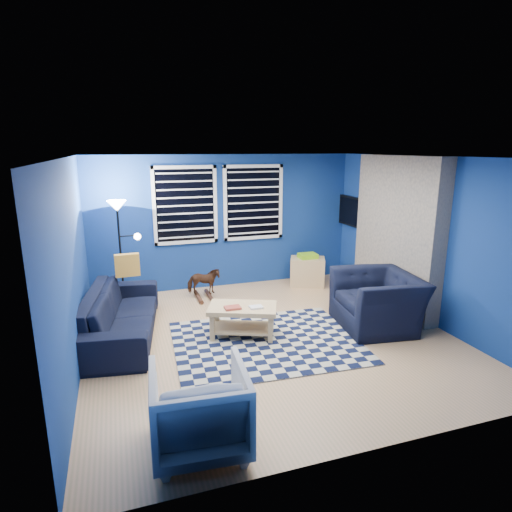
{
  "coord_description": "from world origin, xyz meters",
  "views": [
    {
      "loc": [
        -1.95,
        -5.28,
        2.62
      ],
      "look_at": [
        -0.11,
        0.3,
        1.12
      ],
      "focal_mm": 30.0,
      "sensor_mm": 36.0,
      "label": 1
    }
  ],
  "objects_px": {
    "cabinet": "(307,271)",
    "floor_lamp": "(119,221)",
    "tv": "(353,212)",
    "sofa": "(121,314)",
    "armchair_bent": "(199,408)",
    "rocking_horse": "(204,282)",
    "armchair_big": "(377,301)",
    "coffee_table": "(243,315)"
  },
  "relations": [
    {
      "from": "coffee_table",
      "to": "cabinet",
      "type": "bearing_deg",
      "value": 44.92
    },
    {
      "from": "coffee_table",
      "to": "cabinet",
      "type": "height_order",
      "value": "cabinet"
    },
    {
      "from": "armchair_bent",
      "to": "cabinet",
      "type": "bearing_deg",
      "value": -121.21
    },
    {
      "from": "sofa",
      "to": "rocking_horse",
      "type": "xyz_separation_m",
      "value": [
        1.43,
        1.19,
        -0.02
      ]
    },
    {
      "from": "armchair_bent",
      "to": "cabinet",
      "type": "height_order",
      "value": "armchair_bent"
    },
    {
      "from": "coffee_table",
      "to": "floor_lamp",
      "type": "bearing_deg",
      "value": 131.62
    },
    {
      "from": "armchair_bent",
      "to": "floor_lamp",
      "type": "bearing_deg",
      "value": -77.46
    },
    {
      "from": "coffee_table",
      "to": "cabinet",
      "type": "distance_m",
      "value": 2.64
    },
    {
      "from": "sofa",
      "to": "rocking_horse",
      "type": "height_order",
      "value": "sofa"
    },
    {
      "from": "coffee_table",
      "to": "cabinet",
      "type": "relative_size",
      "value": 1.41
    },
    {
      "from": "tv",
      "to": "armchair_bent",
      "type": "xyz_separation_m",
      "value": [
        -3.83,
        -3.98,
        -1.01
      ]
    },
    {
      "from": "tv",
      "to": "cabinet",
      "type": "bearing_deg",
      "value": 179.75
    },
    {
      "from": "armchair_big",
      "to": "tv",
      "type": "bearing_deg",
      "value": 166.89
    },
    {
      "from": "rocking_horse",
      "to": "coffee_table",
      "type": "height_order",
      "value": "rocking_horse"
    },
    {
      "from": "rocking_horse",
      "to": "cabinet",
      "type": "xyz_separation_m",
      "value": [
        2.08,
        0.13,
        -0.03
      ]
    },
    {
      "from": "tv",
      "to": "cabinet",
      "type": "xyz_separation_m",
      "value": [
        -0.94,
        0.0,
        -1.12
      ]
    },
    {
      "from": "armchair_big",
      "to": "rocking_horse",
      "type": "distance_m",
      "value": 3.0
    },
    {
      "from": "rocking_horse",
      "to": "floor_lamp",
      "type": "height_order",
      "value": "floor_lamp"
    },
    {
      "from": "cabinet",
      "to": "tv",
      "type": "bearing_deg",
      "value": 24.29
    },
    {
      "from": "armchair_big",
      "to": "coffee_table",
      "type": "bearing_deg",
      "value": -90.7
    },
    {
      "from": "tv",
      "to": "cabinet",
      "type": "relative_size",
      "value": 1.29
    },
    {
      "from": "tv",
      "to": "floor_lamp",
      "type": "relative_size",
      "value": 0.56
    },
    {
      "from": "cabinet",
      "to": "floor_lamp",
      "type": "height_order",
      "value": "floor_lamp"
    },
    {
      "from": "rocking_horse",
      "to": "coffee_table",
      "type": "xyz_separation_m",
      "value": [
        0.21,
        -1.73,
        0.01
      ]
    },
    {
      "from": "rocking_horse",
      "to": "cabinet",
      "type": "relative_size",
      "value": 0.75
    },
    {
      "from": "armchair_big",
      "to": "coffee_table",
      "type": "distance_m",
      "value": 2.03
    },
    {
      "from": "armchair_big",
      "to": "cabinet",
      "type": "relative_size",
      "value": 1.6
    },
    {
      "from": "sofa",
      "to": "coffee_table",
      "type": "distance_m",
      "value": 1.72
    },
    {
      "from": "rocking_horse",
      "to": "tv",
      "type": "bearing_deg",
      "value": -76.68
    },
    {
      "from": "sofa",
      "to": "cabinet",
      "type": "relative_size",
      "value": 2.98
    },
    {
      "from": "tv",
      "to": "coffee_table",
      "type": "xyz_separation_m",
      "value": [
        -2.81,
        -1.86,
        -1.07
      ]
    },
    {
      "from": "rocking_horse",
      "to": "armchair_bent",
      "type": "bearing_deg",
      "value": 179.02
    },
    {
      "from": "floor_lamp",
      "to": "sofa",
      "type": "bearing_deg",
      "value": -94.15
    },
    {
      "from": "tv",
      "to": "rocking_horse",
      "type": "bearing_deg",
      "value": -177.64
    },
    {
      "from": "tv",
      "to": "armchair_bent",
      "type": "relative_size",
      "value": 1.17
    },
    {
      "from": "rocking_horse",
      "to": "floor_lamp",
      "type": "bearing_deg",
      "value": 100.55
    },
    {
      "from": "armchair_big",
      "to": "cabinet",
      "type": "xyz_separation_m",
      "value": [
        -0.15,
        2.15,
        -0.12
      ]
    },
    {
      "from": "coffee_table",
      "to": "cabinet",
      "type": "xyz_separation_m",
      "value": [
        1.87,
        1.86,
        -0.05
      ]
    },
    {
      "from": "armchair_big",
      "to": "rocking_horse",
      "type": "height_order",
      "value": "armchair_big"
    },
    {
      "from": "tv",
      "to": "sofa",
      "type": "bearing_deg",
      "value": -163.5
    },
    {
      "from": "armchair_bent",
      "to": "coffee_table",
      "type": "height_order",
      "value": "armchair_bent"
    },
    {
      "from": "armchair_bent",
      "to": "rocking_horse",
      "type": "bearing_deg",
      "value": -97.17
    }
  ]
}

